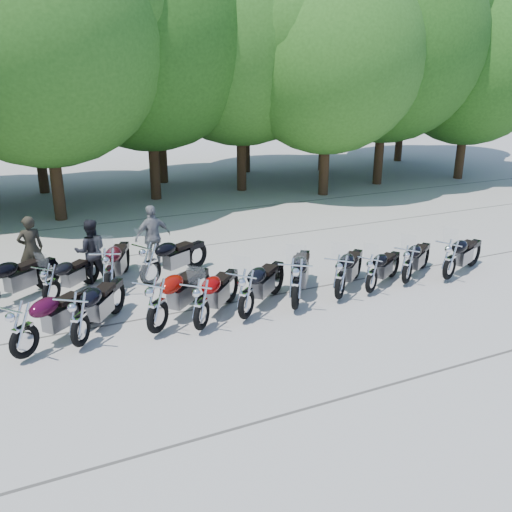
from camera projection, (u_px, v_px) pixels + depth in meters
name	position (u px, v px, depth m)	size (l,w,h in m)	color
ground	(284.00, 323.00, 12.00)	(90.00, 90.00, 0.00)	gray
tree_3	(39.00, 38.00, 18.19)	(8.70, 8.70, 10.67)	#3A2614
tree_4	(146.00, 34.00, 21.29)	(9.13, 9.13, 11.20)	#3A2614
tree_5	(240.00, 38.00, 23.01)	(9.04, 9.04, 11.10)	#3A2614
tree_6	(329.00, 56.00, 22.36)	(8.00, 8.00, 9.82)	#3A2614
tree_7	(387.00, 44.00, 24.43)	(8.79, 8.79, 10.79)	#3A2614
tree_8	(471.00, 66.00, 26.04)	(7.53, 7.53, 9.25)	#3A2614
tree_11	(28.00, 65.00, 22.84)	(7.56, 7.56, 9.28)	#3A2614
tree_12	(157.00, 60.00, 24.99)	(7.88, 7.88, 9.67)	#3A2614
tree_13	(245.00, 54.00, 27.67)	(8.31, 8.31, 10.20)	#3A2614
tree_14	(326.00, 59.00, 28.11)	(8.02, 8.02, 9.84)	#3A2614
tree_15	(408.00, 37.00, 30.85)	(9.67, 9.67, 11.86)	#3A2614
motorcycle_0	(23.00, 329.00, 10.24)	(0.73, 2.40, 1.36)	#35071D
motorcycle_1	(79.00, 318.00, 10.69)	(0.72, 2.37, 1.34)	black
motorcycle_2	(157.00, 304.00, 11.22)	(0.77, 2.54, 1.43)	#800B04
motorcycle_3	(201.00, 303.00, 11.38)	(0.72, 2.35, 1.33)	#810404
motorcycle_4	(246.00, 293.00, 11.88)	(0.73, 2.39, 1.35)	black
motorcycle_5	(296.00, 283.00, 12.34)	(0.77, 2.54, 1.43)	black
motorcycle_6	(341.00, 276.00, 12.92)	(0.70, 2.30, 1.30)	black
motorcycle_7	(372.00, 273.00, 13.31)	(0.63, 2.06, 1.17)	black
motorcycle_8	(408.00, 264.00, 13.89)	(0.65, 2.13, 1.20)	black
motorcycle_9	(450.00, 259.00, 14.12)	(0.69, 2.28, 1.29)	black
motorcycle_11	(50.00, 283.00, 12.72)	(0.62, 2.05, 1.16)	black
motorcycle_12	(109.00, 270.00, 13.18)	(0.75, 2.45, 1.38)	#3C0810
motorcycle_13	(150.00, 263.00, 13.75)	(0.72, 2.38, 1.34)	black
rider_1	(91.00, 251.00, 14.04)	(0.83, 0.65, 1.70)	black
rider_2	(153.00, 237.00, 15.11)	(1.05, 0.44, 1.80)	gray
rider_3	(31.00, 249.00, 14.15)	(0.64, 0.42, 1.76)	black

